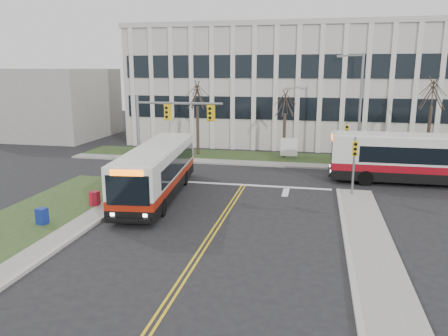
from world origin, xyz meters
TOP-DOWN VIEW (x-y plane):
  - ground at (0.00, 0.00)m, footprint 120.00×120.00m
  - sidewalk_west at (-7.00, -5.00)m, footprint 1.20×26.00m
  - sidewalk_east at (7.50, -5.00)m, footprint 2.00×26.00m
  - sidewalk_cross at (5.00, 15.20)m, footprint 44.00×1.60m
  - building_lawn at (5.00, 18.00)m, footprint 44.00×5.00m
  - office_building at (5.00, 30.00)m, footprint 40.00×16.00m
  - building_annex at (-26.00, 26.00)m, footprint 12.00×12.00m
  - mast_arm_signal at (-5.62, 7.16)m, footprint 6.11×0.38m
  - signal_pole_near at (7.20, 6.90)m, footprint 0.34×0.39m
  - signal_pole_far at (7.20, 15.40)m, footprint 0.34×0.39m
  - streetlight at (8.03, 16.20)m, footprint 2.15×0.25m
  - directory_sign at (2.50, 17.50)m, footprint 1.50×0.12m
  - tree_left at (-6.00, 18.00)m, footprint 1.80×1.80m
  - tree_mid at (2.00, 18.20)m, footprint 1.80×1.80m
  - tree_right at (14.00, 18.00)m, footprint 1.80×1.80m
  - bus_main at (-4.90, 4.32)m, footprint 3.87×12.11m
  - bus_cross at (12.34, 11.12)m, footprint 12.79×2.79m
  - newspaper_box_blue at (-8.83, -2.05)m, footprint 0.58×0.54m
  - newspaper_box_red at (-7.74, 1.42)m, footprint 0.51×0.46m

SIDE VIEW (x-z plane):
  - ground at x=0.00m, z-range 0.00..0.00m
  - building_lawn at x=5.00m, z-range 0.00..0.12m
  - sidewalk_west at x=-7.00m, z-range 0.00..0.14m
  - sidewalk_east at x=7.50m, z-range 0.00..0.14m
  - sidewalk_cross at x=5.00m, z-range 0.00..0.14m
  - newspaper_box_blue at x=-8.83m, z-range 0.00..0.95m
  - newspaper_box_red at x=-7.74m, z-range 0.00..0.95m
  - directory_sign at x=2.50m, z-range 0.17..2.17m
  - bus_main at x=-4.90m, z-range 0.00..3.17m
  - bus_cross at x=12.34m, z-range 0.00..3.41m
  - signal_pole_near at x=7.20m, z-range 0.60..4.40m
  - signal_pole_far at x=7.20m, z-range 0.60..4.40m
  - building_annex at x=-26.00m, z-range 0.00..8.00m
  - mast_arm_signal at x=-5.62m, z-range 1.16..7.36m
  - tree_mid at x=2.00m, z-range 1.47..8.29m
  - streetlight at x=8.03m, z-range 0.59..9.79m
  - tree_left at x=-6.00m, z-range 1.66..9.36m
  - tree_right at x=14.00m, z-range 1.78..10.03m
  - office_building at x=5.00m, z-range 0.00..12.00m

